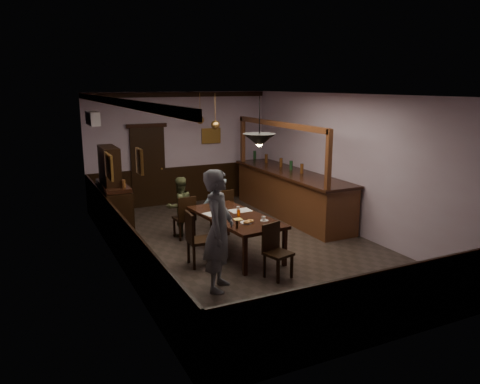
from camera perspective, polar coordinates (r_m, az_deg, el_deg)
room at (r=9.10m, az=0.75°, el=2.28°), size 5.01×8.01×3.01m
dining_table at (r=8.93m, az=-0.60°, el=-3.29°), size 1.22×2.29×0.75m
chair_far_left at (r=9.86m, az=-6.68°, el=-2.88°), size 0.42×0.42×0.93m
chair_far_right at (r=10.25m, az=-2.12°, el=-2.07°), size 0.44×0.44×0.96m
chair_near at (r=7.93m, az=4.30°, el=-6.85°), size 0.49×0.49×0.92m
chair_side at (r=8.39m, az=-5.41°, el=-5.43°), size 0.46×0.46×1.00m
person_standing at (r=7.31m, az=-2.61°, el=-4.72°), size 0.79×0.84×1.94m
person_seated_left at (r=10.07m, az=-7.35°, el=-1.76°), size 0.71×0.61×1.28m
person_seated_right at (r=10.46m, az=-2.86°, el=-1.15°), size 0.84×0.51×1.27m
newspaper_left at (r=9.07m, az=-3.10°, el=-2.61°), size 0.48×0.39×0.01m
newspaper_right at (r=9.25m, az=0.03°, el=-2.28°), size 0.42×0.30×0.01m
napkin at (r=8.68m, az=-0.26°, el=-3.33°), size 0.16×0.16×0.00m
saucer at (r=8.59m, az=2.98°, el=-3.50°), size 0.15×0.15×0.01m
coffee_cup at (r=8.57m, az=2.90°, el=-3.22°), size 0.09×0.09×0.07m
pastry_plate at (r=8.46m, az=0.75°, el=-3.73°), size 0.22×0.22×0.01m
pastry_ring_a at (r=8.38m, az=0.82°, el=-3.70°), size 0.13×0.13×0.04m
pastry_ring_b at (r=8.45m, az=1.26°, el=-3.55°), size 0.13×0.13×0.04m
soda_can at (r=8.87m, az=-0.16°, el=-2.58°), size 0.07×0.07×0.12m
beer_glass at (r=8.77m, az=-2.23°, el=-2.49°), size 0.06×0.06×0.20m
water_glass at (r=9.00m, az=-0.24°, el=-2.24°), size 0.06×0.06×0.15m
pepper_mill at (r=8.13m, az=-0.37°, el=-3.97°), size 0.04×0.04×0.14m
sideboard at (r=10.37m, az=-15.17°, el=-0.95°), size 0.52×1.45×1.92m
bar_counter at (r=11.54m, az=6.22°, el=-0.07°), size 0.97×4.17×2.34m
door_back at (r=12.52m, az=-11.12°, el=2.93°), size 0.90×0.06×2.10m
ac_unit at (r=11.04m, az=-17.53°, el=8.57°), size 0.20×0.85×0.30m
picture_left_small at (r=6.66m, az=-12.15°, el=3.68°), size 0.04×0.28×0.36m
picture_left_large at (r=9.05m, az=-15.69°, el=3.03°), size 0.04×0.62×0.48m
picture_back at (r=12.99m, az=-3.54°, el=6.86°), size 0.55×0.04×0.42m
pendant_iron at (r=7.95m, az=2.37°, el=6.33°), size 0.56×0.56×0.84m
pendant_brass_mid at (r=10.61m, az=-3.03°, el=8.17°), size 0.20×0.20×0.81m
pendant_brass_far at (r=12.04m, az=-4.88°, el=8.72°), size 0.20×0.20×0.81m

